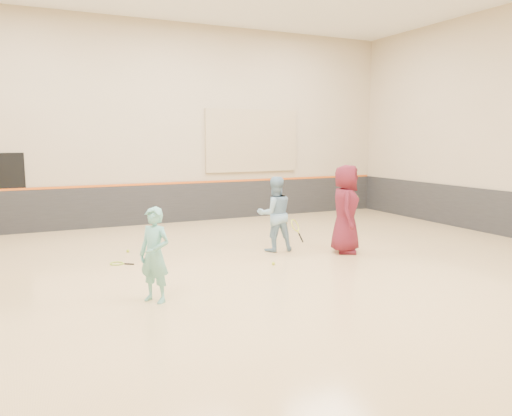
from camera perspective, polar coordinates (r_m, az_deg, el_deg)
name	(u,v)px	position (r m, az deg, el deg)	size (l,w,h in m)	color
room	(249,228)	(9.89, -0.77, -2.34)	(15.04, 12.04, 6.22)	tan
wainscot_back	(169,203)	(15.50, -9.91, 0.52)	(14.90, 0.04, 1.20)	#232326
wainscot_right	(509,215)	(14.64, 26.92, -0.67)	(0.04, 11.90, 1.20)	#232326
accent_stripe	(169,183)	(15.42, -9.96, 2.80)	(14.90, 0.03, 0.06)	#D85914
acoustic_panel	(252,141)	(16.31, -0.44, 7.70)	(3.20, 0.08, 2.00)	tan
doorway	(4,194)	(14.93, -26.87, 1.42)	(1.10, 0.05, 2.20)	black
girl	(155,255)	(8.07, -11.51, -5.27)	(0.56, 0.36, 1.52)	#6FC1B7
instructor	(275,214)	(11.44, 2.16, -0.69)	(0.84, 0.65, 1.72)	#80A9C6
young_man	(346,209)	(11.43, 10.21, -0.12)	(0.98, 0.64, 2.00)	#5B1522
held_racket	(295,225)	(11.29, 4.49, -2.00)	(0.36, 0.36, 0.63)	yellow
spare_racket	(117,263)	(10.78, -15.63, -6.11)	(0.62, 0.62, 0.03)	#92C02A
ball_under_racket	(273,263)	(10.31, 2.00, -6.35)	(0.07, 0.07, 0.07)	#C3D331
ball_in_hand	(356,197)	(11.49, 11.41, 1.26)	(0.07, 0.07, 0.07)	#C0E034
ball_beside_spare	(128,251)	(11.78, -14.44, -4.78)	(0.07, 0.07, 0.07)	#B0C62E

